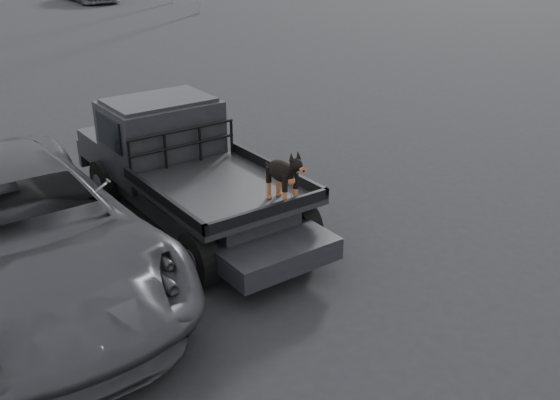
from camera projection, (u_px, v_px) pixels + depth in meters
ground at (289, 254)px, 8.99m from camera, size 120.00×120.00×0.00m
flatbed_ute at (192, 195)px, 9.77m from camera, size 2.00×5.40×0.92m
ute_cab at (161, 125)px, 10.10m from camera, size 1.72×1.30×0.88m
headache_rack at (183, 147)px, 9.61m from camera, size 1.80×0.08×0.55m
dog at (282, 176)px, 8.29m from camera, size 0.32×0.60×0.74m
parked_suv at (14, 232)px, 7.78m from camera, size 2.86×6.08×1.68m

